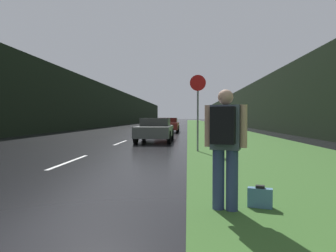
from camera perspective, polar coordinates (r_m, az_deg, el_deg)
grass_verge at (r=41.93m, az=7.80°, el=-0.24°), size 6.00×240.00×0.02m
lane_stripe_b at (r=9.63m, az=-18.27°, el=-6.46°), size 0.12×3.00×0.01m
lane_stripe_c at (r=16.30m, az=-9.00°, el=-3.13°), size 0.12×3.00×0.01m
lane_stripe_d at (r=23.16m, az=-5.19°, el=-1.72°), size 0.12×3.00×0.01m
treeline_far_side at (r=53.47m, az=-10.54°, el=3.48°), size 2.00×140.00×6.24m
treeline_near_side at (r=52.60m, az=13.58°, el=3.16°), size 2.00×140.00×5.63m
stop_sign at (r=11.83m, az=5.69°, el=3.83°), size 0.63×0.07×3.02m
hitchhiker_with_backpack at (r=4.32m, az=10.79°, el=-2.96°), size 0.58×0.50×1.74m
suitcase at (r=4.72m, az=17.12°, el=-12.98°), size 0.37×0.22×0.35m
car_passing_near at (r=16.82m, az=-2.42°, el=-0.64°), size 1.92×4.60×1.31m
car_passing_far at (r=27.44m, az=-0.04°, el=0.22°), size 2.03×4.77×1.33m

